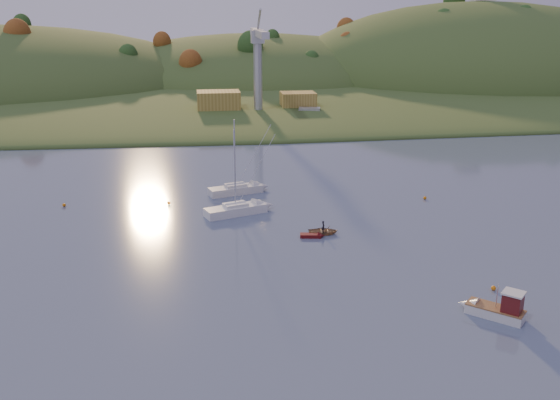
{
  "coord_description": "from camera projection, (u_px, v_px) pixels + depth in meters",
  "views": [
    {
      "loc": [
        -13.93,
        -39.11,
        28.27
      ],
      "look_at": [
        -3.69,
        36.43,
        4.44
      ],
      "focal_mm": 40.0,
      "sensor_mm": 36.0,
      "label": 1
    }
  ],
  "objects": [
    {
      "name": "sailboat_far",
      "position": [
        236.0,
        189.0,
        97.82
      ],
      "size": [
        8.85,
        4.92,
        11.76
      ],
      "rotation": [
        0.0,
        0.0,
        0.3
      ],
      "color": "silver",
      "rests_on": "ground"
    },
    {
      "name": "buoy_2",
      "position": [
        64.0,
        205.0,
        91.62
      ],
      "size": [
        0.5,
        0.5,
        0.5
      ],
      "primitive_type": "sphere",
      "color": "orange",
      "rests_on": "ground"
    },
    {
      "name": "far_shore",
      "position": [
        227.0,
        75.0,
        264.75
      ],
      "size": [
        620.0,
        220.0,
        1.5
      ],
      "primitive_type": "cube",
      "color": "#2E481C",
      "rests_on": "ground"
    },
    {
      "name": "dock_crane",
      "position": [
        258.0,
        52.0,
        154.32
      ],
      "size": [
        3.2,
        28.0,
        20.3
      ],
      "color": "#B7B7BC",
      "rests_on": "wharf"
    },
    {
      "name": "buoy_0",
      "position": [
        494.0,
        288.0,
        64.65
      ],
      "size": [
        0.5,
        0.5,
        0.5
      ],
      "primitive_type": "sphere",
      "color": "orange",
      "rests_on": "ground"
    },
    {
      "name": "shed_east",
      "position": [
        298.0,
        100.0,
        164.85
      ],
      "size": [
        9.0,
        7.0,
        4.0
      ],
      "primitive_type": "cube",
      "color": "olive",
      "rests_on": "wharf"
    },
    {
      "name": "paddler",
      "position": [
        323.0,
        228.0,
        80.42
      ],
      "size": [
        0.41,
        0.59,
        1.56
      ],
      "primitive_type": "imported",
      "rotation": [
        0.0,
        0.0,
        1.5
      ],
      "color": "black",
      "rests_on": "ground"
    },
    {
      "name": "hill_center",
      "position": [
        255.0,
        80.0,
        247.12
      ],
      "size": [
        140.0,
        120.0,
        36.0
      ],
      "primitive_type": "ellipsoid",
      "color": "#2E481C",
      "rests_on": "ground"
    },
    {
      "name": "fishing_boat",
      "position": [
        491.0,
        307.0,
        59.17
      ],
      "size": [
        5.85,
        5.66,
        3.96
      ],
      "rotation": [
        0.0,
        0.0,
        2.39
      ],
      "color": "silver",
      "rests_on": "ground"
    },
    {
      "name": "shore_slope",
      "position": [
        238.0,
        96.0,
        203.28
      ],
      "size": [
        640.0,
        150.0,
        7.0
      ],
      "primitive_type": "ellipsoid",
      "color": "#2E481C",
      "rests_on": "ground"
    },
    {
      "name": "canoe",
      "position": [
        323.0,
        231.0,
        80.53
      ],
      "size": [
        4.01,
        3.0,
        0.79
      ],
      "primitive_type": "imported",
      "rotation": [
        0.0,
        0.0,
        1.5
      ],
      "color": "#917150",
      "rests_on": "ground"
    },
    {
      "name": "ground",
      "position": [
        393.0,
        396.0,
        47.22
      ],
      "size": [
        500.0,
        500.0,
        0.0
      ],
      "primitive_type": "plane",
      "color": "#39465E",
      "rests_on": "ground"
    },
    {
      "name": "sailboat_near",
      "position": [
        236.0,
        209.0,
        88.07
      ],
      "size": [
        9.17,
        5.51,
        12.21
      ],
      "rotation": [
        0.0,
        0.0,
        0.35
      ],
      "color": "silver",
      "rests_on": "ground"
    },
    {
      "name": "buoy_3",
      "position": [
        169.0,
        203.0,
        92.5
      ],
      "size": [
        0.5,
        0.5,
        0.5
      ],
      "primitive_type": "sphere",
      "color": "orange",
      "rests_on": "ground"
    },
    {
      "name": "red_tender",
      "position": [
        315.0,
        236.0,
        79.48
      ],
      "size": [
        3.26,
        1.56,
        1.07
      ],
      "rotation": [
        0.0,
        0.0,
        -0.16
      ],
      "color": "#4E0B0D",
      "rests_on": "ground"
    },
    {
      "name": "buoy_1",
      "position": [
        425.0,
        198.0,
        95.0
      ],
      "size": [
        0.5,
        0.5,
        0.5
      ],
      "primitive_type": "sphere",
      "color": "orange",
      "rests_on": "ground"
    },
    {
      "name": "wharf",
      "position": [
        269.0,
        114.0,
        162.89
      ],
      "size": [
        42.0,
        16.0,
        2.4
      ],
      "primitive_type": "cube",
      "color": "slate",
      "rests_on": "ground"
    },
    {
      "name": "hillside_trees",
      "position": [
        234.0,
        88.0,
        222.19
      ],
      "size": [
        280.0,
        50.0,
        32.0
      ],
      "primitive_type": null,
      "color": "#1A4117",
      "rests_on": "ground"
    },
    {
      "name": "shed_west",
      "position": [
        219.0,
        101.0,
        161.09
      ],
      "size": [
        11.0,
        8.0,
        4.8
      ],
      "primitive_type": "cube",
      "color": "olive",
      "rests_on": "wharf"
    },
    {
      "name": "hill_right",
      "position": [
        475.0,
        81.0,
        243.83
      ],
      "size": [
        150.0,
        130.0,
        60.0
      ],
      "primitive_type": "ellipsoid",
      "color": "#2E481C",
      "rests_on": "ground"
    },
    {
      "name": "work_vessel",
      "position": [
        309.0,
        116.0,
        160.4
      ],
      "size": [
        13.33,
        7.21,
        3.25
      ],
      "rotation": [
        0.0,
        0.0,
        -0.22
      ],
      "color": "slate",
      "rests_on": "ground"
    }
  ]
}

